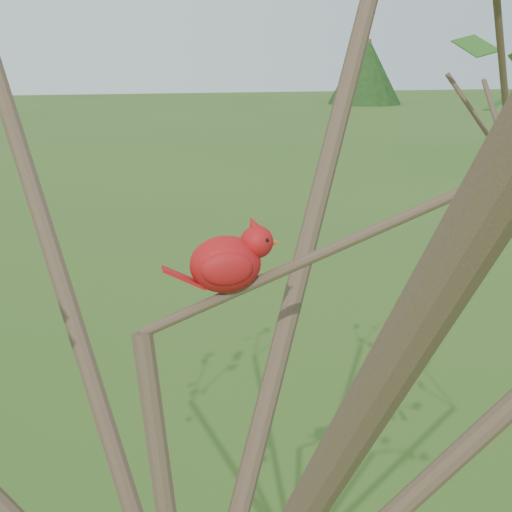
{
  "coord_description": "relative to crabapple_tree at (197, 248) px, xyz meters",
  "views": [
    {
      "loc": [
        -0.1,
        -0.98,
        2.39
      ],
      "look_at": [
        0.14,
        0.09,
        2.07
      ],
      "focal_mm": 50.0,
      "sensor_mm": 36.0,
      "label": 1
    }
  ],
  "objects": [
    {
      "name": "cardinal",
      "position": [
        0.07,
        0.11,
        -0.06
      ],
      "size": [
        0.19,
        0.1,
        0.13
      ],
      "rotation": [
        0.0,
        0.0,
        0.02
      ],
      "color": "red",
      "rests_on": "ground"
    },
    {
      "name": "distant_trees",
      "position": [
        0.45,
        24.68,
        -0.76
      ],
      "size": [
        40.99,
        14.31,
        3.05
      ],
      "color": "#3C2D20",
      "rests_on": "ground"
    },
    {
      "name": "crabapple_tree",
      "position": [
        0.0,
        0.0,
        0.0
      ],
      "size": [
        2.35,
        2.05,
        2.95
      ],
      "color": "#3C2D20",
      "rests_on": "ground"
    }
  ]
}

